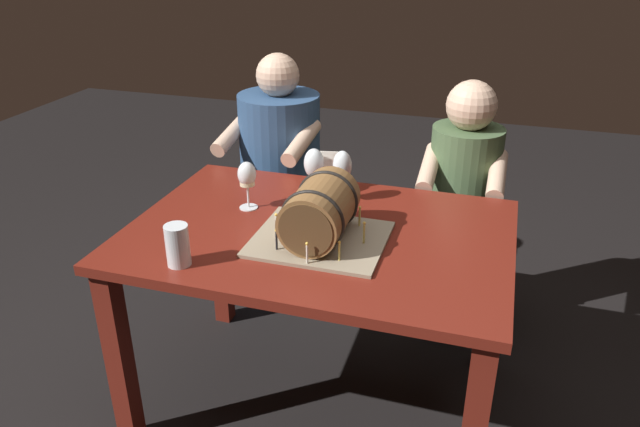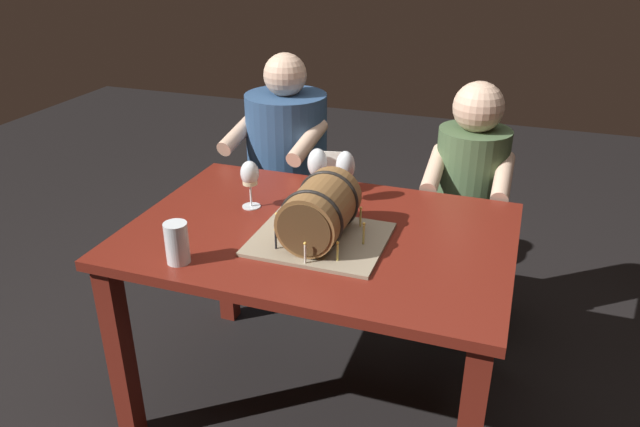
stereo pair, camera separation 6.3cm
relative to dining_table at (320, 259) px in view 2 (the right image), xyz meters
name	(u,v)px [view 2 (the right image)]	position (x,y,z in m)	size (l,w,h in m)	color
ground_plane	(320,399)	(0.00, 0.00, -0.64)	(8.00, 8.00, 0.00)	black
dining_table	(320,259)	(0.00, 0.00, 0.00)	(1.30, 0.91, 0.75)	maroon
barrel_cake	(320,214)	(0.03, -0.07, 0.21)	(0.43, 0.38, 0.22)	gray
wine_glass_white	(250,176)	(-0.30, 0.09, 0.24)	(0.07, 0.07, 0.18)	white
wine_glass_empty	(318,164)	(-0.11, 0.29, 0.24)	(0.08, 0.08, 0.19)	white
wine_glass_red	(345,169)	(0.01, 0.26, 0.24)	(0.07, 0.07, 0.20)	white
beer_pint	(177,245)	(-0.34, -0.35, 0.17)	(0.07, 0.07, 0.13)	white
menu_card	(329,171)	(-0.08, 0.33, 0.19)	(0.11, 0.01, 0.16)	silver
person_seated_left	(288,183)	(-0.43, 0.75, -0.07)	(0.43, 0.50, 1.19)	#1B2D46
person_seated_right	(465,221)	(0.43, 0.75, -0.13)	(0.34, 0.45, 1.13)	#2A3A24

